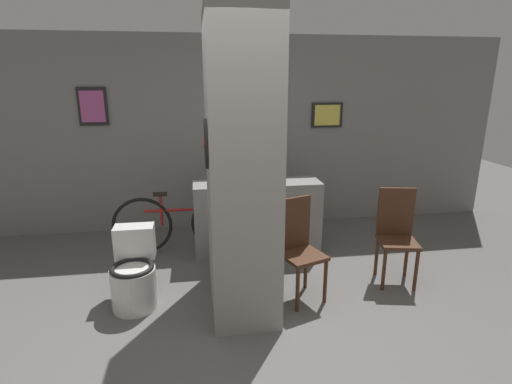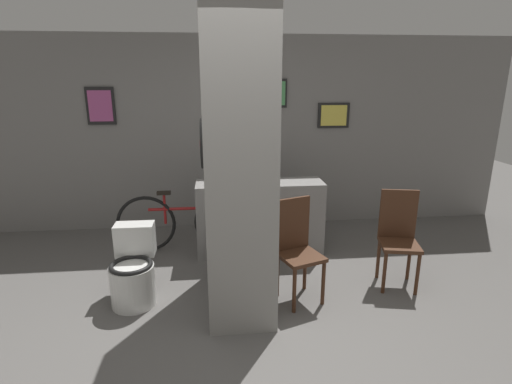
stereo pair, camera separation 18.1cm
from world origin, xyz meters
name	(u,v)px [view 2 (the right image)]	position (x,y,z in m)	size (l,w,h in m)	color
ground_plane	(237,335)	(0.00, 0.00, 0.00)	(14.00, 14.00, 0.00)	#5B5956
wall_back	(225,134)	(0.00, 2.63, 1.30)	(8.00, 0.09, 2.60)	gray
pillar_center	(238,167)	(0.06, 0.57, 1.30)	(0.60, 1.14, 2.60)	gray
counter_shelf	(260,217)	(0.37, 1.63, 0.44)	(1.49, 0.44, 0.88)	gray
toilet	(133,272)	(-0.94, 0.64, 0.29)	(0.41, 0.57, 0.70)	silver
chair_near_pillar	(297,246)	(0.60, 0.55, 0.53)	(0.47, 0.47, 0.98)	#422616
chair_by_doorway	(398,235)	(1.68, 0.72, 0.53)	(0.43, 0.43, 0.98)	#422616
bicycle	(185,222)	(-0.53, 1.76, 0.37)	(1.63, 0.42, 0.76)	black
bottle_tall	(250,173)	(0.25, 1.58, 1.00)	(0.06, 0.06, 0.33)	#19598C
bottle_short	(240,174)	(0.14, 1.68, 0.97)	(0.07, 0.07, 0.26)	silver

